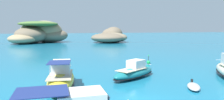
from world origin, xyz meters
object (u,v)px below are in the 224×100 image
(islet_large, at_px, (40,33))
(motorboat_teal, at_px, (134,72))
(islet_small, at_px, (111,36))
(dinghy_tender, at_px, (194,86))
(channel_buoy, at_px, (148,62))
(motorboat_yellow, at_px, (61,78))

(islet_large, relative_size, motorboat_teal, 3.14)
(motorboat_teal, bearing_deg, islet_small, 76.44)
(islet_small, distance_m, dinghy_tender, 63.12)
(islet_large, bearing_deg, channel_buoy, -71.08)
(dinghy_tender, bearing_deg, islet_small, 80.79)
(motorboat_yellow, xyz_separation_m, channel_buoy, (13.48, 8.75, -0.49))
(motorboat_yellow, bearing_deg, dinghy_tender, -20.20)
(islet_large, distance_m, motorboat_yellow, 62.61)
(islet_small, relative_size, channel_buoy, 13.91)
(islet_small, height_order, dinghy_tender, islet_small)
(islet_small, xyz_separation_m, motorboat_yellow, (-21.71, -58.00, -1.42))
(channel_buoy, bearing_deg, motorboat_yellow, -147.00)
(islet_small, height_order, motorboat_teal, islet_small)
(islet_large, bearing_deg, motorboat_yellow, -85.51)
(dinghy_tender, bearing_deg, motorboat_teal, 123.36)
(islet_large, xyz_separation_m, dinghy_tender, (16.52, -66.64, -3.28))
(motorboat_teal, relative_size, channel_buoy, 4.61)
(dinghy_tender, bearing_deg, motorboat_yellow, 159.80)
(dinghy_tender, bearing_deg, islet_large, 103.92)
(motorboat_yellow, distance_m, dinghy_tender, 12.40)
(islet_large, relative_size, channel_buoy, 14.46)
(motorboat_teal, xyz_separation_m, channel_buoy, (5.46, 7.54, -0.33))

